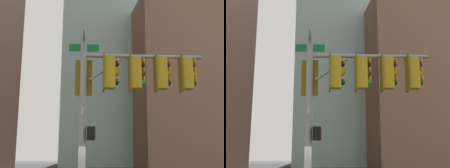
{
  "view_description": "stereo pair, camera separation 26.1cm",
  "coord_description": "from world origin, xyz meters",
  "views": [
    {
      "loc": [
        -9.86,
        0.72,
        2.28
      ],
      "look_at": [
        -0.37,
        -0.93,
        4.43
      ],
      "focal_mm": 50.4,
      "sensor_mm": 36.0,
      "label": 1
    },
    {
      "loc": [
        -9.9,
        0.47,
        2.28
      ],
      "look_at": [
        -0.37,
        -0.93,
        4.43
      ],
      "focal_mm": 50.4,
      "sensor_mm": 36.0,
      "label": 2
    }
  ],
  "objects": [
    {
      "name": "building_glass_tower",
      "position": [
        57.68,
        -15.21,
        36.45
      ],
      "size": [
        26.76,
        31.13,
        72.91
      ],
      "primitive_type": "cube",
      "color": "#9EC6C1",
      "rests_on": "ground_plane"
    },
    {
      "name": "building_brick_midblock",
      "position": [
        46.21,
        -19.68,
        14.3
      ],
      "size": [
        21.85,
        14.41,
        28.6
      ],
      "primitive_type": "cube",
      "color": "#845B47",
      "rests_on": "ground_plane"
    },
    {
      "name": "signal_pole_assembly",
      "position": [
        -0.36,
        -1.25,
        4.35
      ],
      "size": [
        1.25,
        4.26,
        6.16
      ],
      "rotation": [
        0.0,
        0.0,
        4.59
      ],
      "color": "gray",
      "rests_on": "ground_plane"
    }
  ]
}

